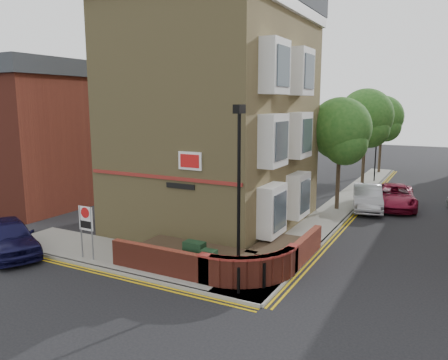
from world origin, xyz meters
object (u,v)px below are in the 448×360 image
at_px(lamppost, 239,195).
at_px(silver_car_near, 367,198).
at_px(utility_cabinet_large, 194,257).
at_px(navy_hatchback, 8,237).
at_px(zone_sign, 86,223).

height_order(lamppost, silver_car_near, lamppost).
bearing_deg(utility_cabinet_large, silver_car_near, 74.14).
height_order(lamppost, navy_hatchback, lamppost).
height_order(utility_cabinet_large, silver_car_near, silver_car_near).
bearing_deg(silver_car_near, lamppost, -110.84).
bearing_deg(utility_cabinet_large, lamppost, -3.01).
bearing_deg(zone_sign, silver_car_near, 59.38).
xyz_separation_m(lamppost, navy_hatchback, (-10.20, -1.70, -2.56)).
xyz_separation_m(zone_sign, navy_hatchback, (-3.60, -1.00, -0.86)).
height_order(zone_sign, silver_car_near, zone_sign).
bearing_deg(silver_car_near, utility_cabinet_large, -118.47).
relative_size(zone_sign, silver_car_near, 0.48).
xyz_separation_m(zone_sign, silver_car_near, (8.60, 14.53, -0.88)).
distance_m(lamppost, utility_cabinet_large, 3.24).
distance_m(navy_hatchback, silver_car_near, 19.74).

